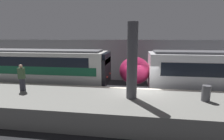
% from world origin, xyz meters
% --- Properties ---
extents(ground_plane, '(120.00, 120.00, 0.00)m').
position_xyz_m(ground_plane, '(0.00, 0.00, 0.00)').
color(ground_plane, black).
extents(platform, '(40.00, 4.33, 1.14)m').
position_xyz_m(platform, '(0.00, -2.16, 0.57)').
color(platform, slate).
rests_on(platform, ground).
extents(station_rear_barrier, '(50.00, 0.15, 4.25)m').
position_xyz_m(station_rear_barrier, '(0.00, 6.63, 2.13)').
color(station_rear_barrier, gray).
rests_on(station_rear_barrier, ground).
extents(support_pillar_near, '(0.58, 0.58, 4.17)m').
position_xyz_m(support_pillar_near, '(-0.52, -2.02, 3.22)').
color(support_pillar_near, '#47474C').
rests_on(support_pillar_near, platform).
extents(train_boxy, '(19.04, 3.12, 3.46)m').
position_xyz_m(train_boxy, '(-12.05, 2.30, 1.79)').
color(train_boxy, black).
rests_on(train_boxy, ground).
extents(person_waiting, '(0.38, 0.24, 1.69)m').
position_xyz_m(person_waiting, '(-7.45, -1.64, 2.03)').
color(person_waiting, '#2D2D38').
rests_on(person_waiting, platform).
extents(trash_bin, '(0.44, 0.44, 0.85)m').
position_xyz_m(trash_bin, '(3.43, -1.92, 1.56)').
color(trash_bin, '#4C4C51').
rests_on(trash_bin, platform).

